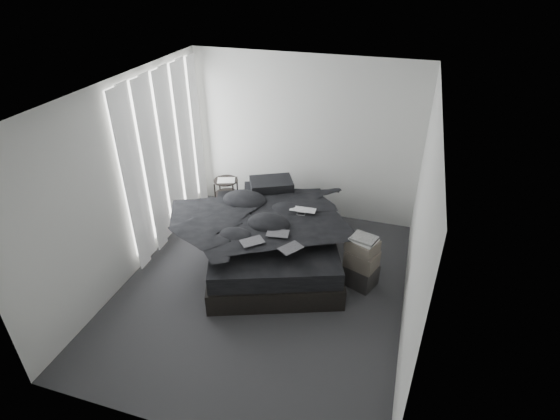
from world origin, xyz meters
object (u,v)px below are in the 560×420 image
(box_lower, at_px, (360,274))
(side_stand, at_px, (227,200))
(bed, at_px, (273,250))
(laptop, at_px, (302,207))

(box_lower, bearing_deg, side_stand, 156.63)
(box_lower, bearing_deg, bed, 172.01)
(laptop, distance_m, box_lower, 1.19)
(side_stand, height_order, box_lower, side_stand)
(laptop, xyz_separation_m, side_stand, (-1.41, 0.63, -0.47))
(bed, height_order, side_stand, side_stand)
(laptop, height_order, box_lower, laptop)
(bed, xyz_separation_m, box_lower, (1.27, -0.18, -0.00))
(laptop, bearing_deg, bed, -154.50)
(laptop, relative_size, box_lower, 0.88)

